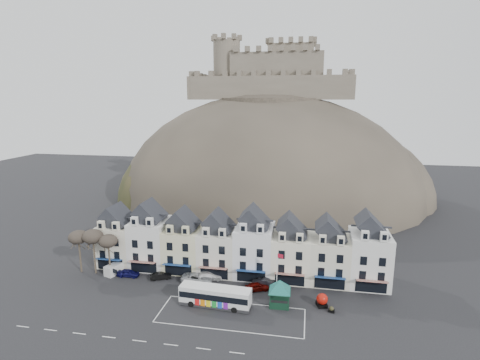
% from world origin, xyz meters
% --- Properties ---
extents(ground, '(300.00, 300.00, 0.00)m').
position_xyz_m(ground, '(0.00, 0.00, 0.00)').
color(ground, black).
rests_on(ground, ground).
extents(coach_bay_markings, '(22.00, 7.50, 0.01)m').
position_xyz_m(coach_bay_markings, '(2.00, 1.25, 0.00)').
color(coach_bay_markings, silver).
rests_on(coach_bay_markings, ground).
extents(townhouse_terrace, '(54.40, 9.35, 11.80)m').
position_xyz_m(townhouse_terrace, '(0.15, 15.97, 5.30)').
color(townhouse_terrace, beige).
rests_on(townhouse_terrace, ground).
extents(castle_hill, '(100.00, 76.00, 68.00)m').
position_xyz_m(castle_hill, '(1.25, 68.95, 0.11)').
color(castle_hill, '#342F28').
rests_on(castle_hill, ground).
extents(castle, '(50.20, 22.20, 22.00)m').
position_xyz_m(castle, '(0.51, 75.93, 40.19)').
color(castle, '#61584A').
rests_on(castle, ground).
extents(tree_left_far, '(3.61, 3.61, 8.24)m').
position_xyz_m(tree_left_far, '(-29.00, 10.50, 6.90)').
color(tree_left_far, '#3C3126').
rests_on(tree_left_far, ground).
extents(tree_left_mid, '(3.78, 3.78, 8.64)m').
position_xyz_m(tree_left_mid, '(-26.00, 10.50, 7.24)').
color(tree_left_mid, '#3C3126').
rests_on(tree_left_mid, ground).
extents(tree_left_near, '(3.43, 3.43, 7.84)m').
position_xyz_m(tree_left_near, '(-23.00, 10.50, 6.55)').
color(tree_left_near, '#3C3126').
rests_on(tree_left_near, ground).
extents(bus, '(11.50, 3.32, 3.21)m').
position_xyz_m(bus, '(-1.03, 3.50, 1.77)').
color(bus, '#262628').
rests_on(bus, ground).
extents(bus_shelter, '(6.82, 6.82, 4.33)m').
position_xyz_m(bus_shelter, '(8.96, 5.54, 3.36)').
color(bus_shelter, black).
rests_on(bus_shelter, ground).
extents(red_buoy, '(1.86, 1.86, 2.20)m').
position_xyz_m(red_buoy, '(15.60, 6.34, 1.12)').
color(red_buoy, black).
rests_on(red_buoy, ground).
extents(flagpole, '(1.05, 0.42, 7.62)m').
position_xyz_m(flagpole, '(8.29, 8.67, 4.35)').
color(flagpole, silver).
rests_on(flagpole, ground).
extents(white_van, '(3.06, 4.48, 1.88)m').
position_xyz_m(white_van, '(-22.31, 11.16, 0.94)').
color(white_van, silver).
rests_on(white_van, ground).
extents(planter_west, '(1.05, 0.69, 0.97)m').
position_xyz_m(planter_west, '(17.00, 4.92, 0.46)').
color(planter_west, black).
rests_on(planter_west, ground).
extents(planter_east, '(1.28, 0.95, 1.15)m').
position_xyz_m(planter_east, '(15.26, 7.00, 0.55)').
color(planter_east, black).
rests_on(planter_east, ground).
extents(car_navy, '(4.20, 1.90, 1.40)m').
position_xyz_m(car_navy, '(-19.30, 10.30, 0.70)').
color(car_navy, '#0E0E46').
rests_on(car_navy, ground).
extents(car_black, '(4.00, 2.72, 1.25)m').
position_xyz_m(car_black, '(-12.98, 10.41, 0.62)').
color(car_black, black).
rests_on(car_black, ground).
extents(car_silver, '(5.61, 2.72, 1.57)m').
position_xyz_m(car_silver, '(-6.17, 10.55, 0.78)').
color(car_silver, '#A2A5A9').
rests_on(car_silver, ground).
extents(car_white, '(5.60, 4.00, 1.51)m').
position_xyz_m(car_white, '(-4.40, 11.74, 0.75)').
color(car_white, white).
rests_on(car_white, ground).
extents(car_maroon, '(4.49, 3.15, 1.42)m').
position_xyz_m(car_maroon, '(4.80, 9.50, 0.71)').
color(car_maroon, '#4E0804').
rests_on(car_maroon, ground).
extents(car_charcoal, '(4.62, 1.84, 1.50)m').
position_xyz_m(car_charcoal, '(6.00, 11.04, 0.75)').
color(car_charcoal, black).
rests_on(car_charcoal, ground).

